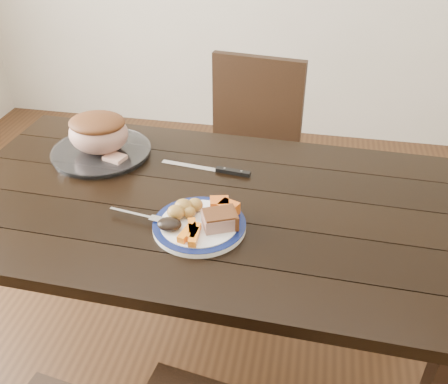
% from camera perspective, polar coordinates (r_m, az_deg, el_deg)
% --- Properties ---
extents(ground, '(4.00, 4.00, 0.00)m').
position_cam_1_polar(ground, '(2.09, -2.15, -17.95)').
color(ground, '#472B16').
rests_on(ground, ground).
extents(dining_table, '(1.63, 0.95, 0.75)m').
position_cam_1_polar(dining_table, '(1.63, -2.64, -3.49)').
color(dining_table, black).
rests_on(dining_table, ground).
extents(chair_far, '(0.47, 0.48, 0.93)m').
position_cam_1_polar(chair_far, '(2.30, 2.91, 4.71)').
color(chair_far, black).
rests_on(chair_far, ground).
extents(dinner_plate, '(0.27, 0.27, 0.02)m').
position_cam_1_polar(dinner_plate, '(1.45, -2.83, -3.87)').
color(dinner_plate, white).
rests_on(dinner_plate, dining_table).
extents(plate_rim, '(0.27, 0.27, 0.02)m').
position_cam_1_polar(plate_rim, '(1.44, -2.84, -3.60)').
color(plate_rim, '#0E1848').
rests_on(plate_rim, dinner_plate).
extents(serving_platter, '(0.34, 0.34, 0.02)m').
position_cam_1_polar(serving_platter, '(1.86, -13.81, 4.38)').
color(serving_platter, white).
rests_on(serving_platter, dining_table).
extents(pork_slice, '(0.11, 0.10, 0.04)m').
position_cam_1_polar(pork_slice, '(1.41, -0.54, -3.23)').
color(pork_slice, '#A97867').
rests_on(pork_slice, dinner_plate).
extents(roasted_potatoes, '(0.09, 0.09, 0.05)m').
position_cam_1_polar(roasted_potatoes, '(1.46, -4.51, -1.90)').
color(roasted_potatoes, gold).
rests_on(roasted_potatoes, dinner_plate).
extents(carrot_batons, '(0.06, 0.11, 0.02)m').
position_cam_1_polar(carrot_batons, '(1.39, -3.71, -4.65)').
color(carrot_batons, orange).
rests_on(carrot_batons, dinner_plate).
extents(pumpkin_wedges, '(0.10, 0.07, 0.04)m').
position_cam_1_polar(pumpkin_wedges, '(1.47, -0.02, -1.70)').
color(pumpkin_wedges, orange).
rests_on(pumpkin_wedges, dinner_plate).
extents(dark_mushroom, '(0.07, 0.05, 0.03)m').
position_cam_1_polar(dark_mushroom, '(1.41, -6.26, -3.68)').
color(dark_mushroom, black).
rests_on(dark_mushroom, dinner_plate).
extents(fork, '(0.18, 0.05, 0.00)m').
position_cam_1_polar(fork, '(1.48, -9.46, -2.70)').
color(fork, silver).
rests_on(fork, dinner_plate).
extents(roast_joint, '(0.21, 0.18, 0.14)m').
position_cam_1_polar(roast_joint, '(1.82, -14.14, 6.49)').
color(roast_joint, tan).
rests_on(roast_joint, serving_platter).
extents(cut_slice, '(0.08, 0.07, 0.02)m').
position_cam_1_polar(cut_slice, '(1.78, -12.34, 3.80)').
color(cut_slice, tan).
rests_on(cut_slice, serving_platter).
extents(carving_knife, '(0.32, 0.06, 0.01)m').
position_cam_1_polar(carving_knife, '(1.70, -0.24, 2.50)').
color(carving_knife, silver).
rests_on(carving_knife, dining_table).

